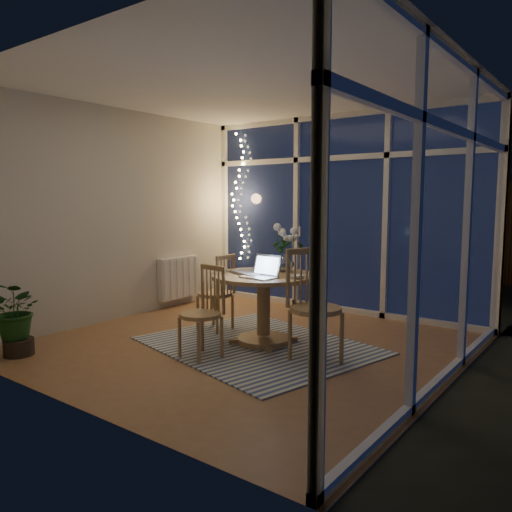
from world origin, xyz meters
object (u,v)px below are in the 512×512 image
chair_front (200,312)px  potted_plant (17,316)px  chair_left (215,292)px  chair_right (316,306)px  dining_table (264,309)px  flower_vase (285,262)px  laptop (259,266)px

chair_front → potted_plant: 1.77m
chair_left → potted_plant: chair_left is taller
chair_right → chair_left: bearing=101.1°
dining_table → chair_front: (-0.19, -0.74, 0.08)m
chair_left → flower_vase: (0.82, 0.20, 0.39)m
laptop → flower_vase: size_ratio=1.56×
dining_table → potted_plant: bearing=-134.0°
chair_right → chair_front: size_ratio=1.20×
chair_left → flower_vase: 0.93m
chair_left → potted_plant: (-0.90, -1.83, -0.07)m
flower_vase → potted_plant: size_ratio=0.28×
dining_table → chair_right: 0.78m
chair_left → chair_front: (0.57, -0.85, -0.00)m
chair_right → potted_plant: bearing=145.3°
laptop → chair_front: bearing=-113.9°
laptop → potted_plant: 2.36m
chair_left → potted_plant: 2.04m
chair_front → flower_vase: size_ratio=4.22×
potted_plant → flower_vase: bearing=49.6°
chair_left → chair_front: 1.02m
flower_vase → laptop: bearing=-85.4°
chair_left → dining_table: bearing=79.6°
dining_table → chair_right: size_ratio=1.01×
dining_table → chair_left: chair_left is taller
flower_vase → potted_plant: flower_vase is taller
dining_table → flower_vase: flower_vase is taller
chair_left → chair_right: bearing=75.7°
dining_table → flower_vase: 0.56m
chair_right → chair_front: bearing=142.9°
dining_table → potted_plant: size_ratio=1.41×
chair_left → potted_plant: size_ratio=1.17×
dining_table → chair_front: bearing=-104.5°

